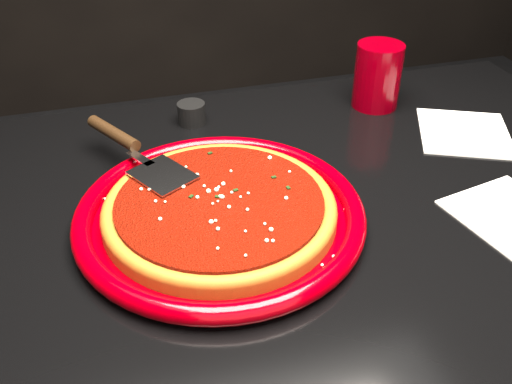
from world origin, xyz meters
TOP-DOWN VIEW (x-y plane):
  - table at (0.00, 0.00)m, footprint 1.20×0.80m
  - plate at (-0.11, -0.00)m, footprint 0.44×0.44m
  - pizza_crust at (-0.11, -0.00)m, footprint 0.36×0.36m
  - pizza_crust_rim at (-0.11, -0.00)m, footprint 0.36×0.36m
  - pizza_sauce at (-0.11, -0.00)m, footprint 0.31×0.31m
  - parmesan_dusting at (-0.11, -0.00)m, footprint 0.27×0.27m
  - basil_flecks at (-0.11, -0.00)m, footprint 0.25×0.25m
  - pizza_server at (-0.20, 0.14)m, footprint 0.21×0.29m
  - cup at (0.26, 0.27)m, footprint 0.10×0.10m
  - napkin_a at (0.29, -0.10)m, footprint 0.17×0.17m
  - napkin_b at (0.36, 0.12)m, footprint 0.20×0.21m
  - ramekin at (-0.09, 0.30)m, footprint 0.06×0.06m

SIDE VIEW (x-z plane):
  - table at x=0.00m, z-range 0.00..0.75m
  - napkin_a at x=0.29m, z-range 0.75..0.75m
  - napkin_b at x=0.36m, z-range 0.75..0.75m
  - plate at x=-0.11m, z-range 0.75..0.78m
  - ramekin at x=-0.09m, z-range 0.75..0.79m
  - pizza_crust at x=-0.11m, z-range 0.76..0.78m
  - pizza_crust_rim at x=-0.11m, z-range 0.77..0.79m
  - pizza_sauce at x=-0.11m, z-range 0.78..0.79m
  - basil_flecks at x=-0.11m, z-range 0.79..0.79m
  - parmesan_dusting at x=-0.11m, z-range 0.79..0.79m
  - pizza_server at x=-0.20m, z-range 0.79..0.81m
  - cup at x=0.26m, z-range 0.75..0.87m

